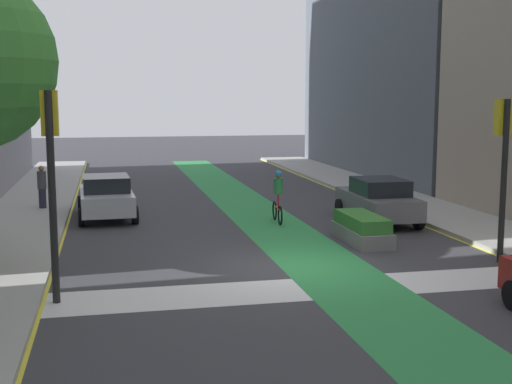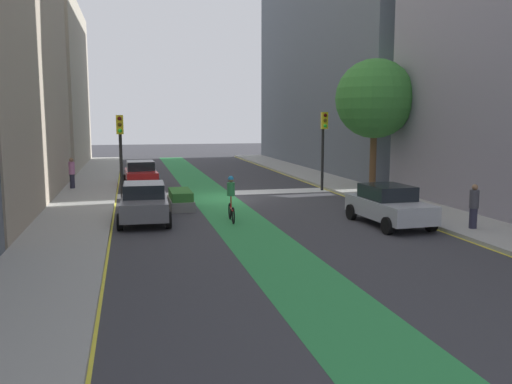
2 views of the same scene
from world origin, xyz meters
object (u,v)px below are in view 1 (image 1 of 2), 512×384
at_px(traffic_signal_near_right, 503,149).
at_px(traffic_signal_near_left, 51,156).
at_px(car_grey_right_far, 378,200).
at_px(pedestrian_sidewalk_left_a, 42,187).
at_px(car_silver_left_far, 106,196).
at_px(median_planter, 362,229).
at_px(cyclist_in_lane, 278,195).

bearing_deg(traffic_signal_near_right, traffic_signal_near_left, -173.86).
distance_m(car_grey_right_far, pedestrian_sidewalk_left_a, 12.68).
height_order(traffic_signal_near_left, pedestrian_sidewalk_left_a, traffic_signal_near_left).
bearing_deg(pedestrian_sidewalk_left_a, car_silver_left_far, -39.05).
bearing_deg(traffic_signal_near_left, median_planter, 26.42).
bearing_deg(pedestrian_sidewalk_left_a, cyclist_in_lane, -26.81).
xyz_separation_m(traffic_signal_near_right, pedestrian_sidewalk_left_a, (-12.66, 10.88, -2.05)).
height_order(cyclist_in_lane, pedestrian_sidewalk_left_a, cyclist_in_lane).
bearing_deg(car_silver_left_far, pedestrian_sidewalk_left_a, 140.95).
xyz_separation_m(traffic_signal_near_right, traffic_signal_near_left, (-11.32, -1.22, 0.12)).
height_order(traffic_signal_near_right, car_silver_left_far, traffic_signal_near_right).
xyz_separation_m(traffic_signal_near_left, pedestrian_sidewalk_left_a, (-1.35, 12.10, -2.17)).
distance_m(traffic_signal_near_right, cyclist_in_lane, 8.28).
height_order(car_grey_right_far, pedestrian_sidewalk_left_a, pedestrian_sidewalk_left_a).
height_order(traffic_signal_near_left, car_silver_left_far, traffic_signal_near_left).
bearing_deg(cyclist_in_lane, median_planter, -64.74).
bearing_deg(median_planter, cyclist_in_lane, 115.26).
bearing_deg(pedestrian_sidewalk_left_a, car_grey_right_far, -22.52).
distance_m(traffic_signal_near_left, car_silver_left_far, 10.48).
xyz_separation_m(car_silver_left_far, pedestrian_sidewalk_left_a, (-2.40, 1.95, 0.18)).
relative_size(traffic_signal_near_right, car_silver_left_far, 1.01).
xyz_separation_m(traffic_signal_near_left, car_grey_right_far, (10.37, 7.24, -2.35)).
distance_m(traffic_signal_near_right, car_silver_left_far, 13.79).
xyz_separation_m(car_grey_right_far, cyclist_in_lane, (-3.45, 0.68, 0.17)).
bearing_deg(traffic_signal_near_left, pedestrian_sidewalk_left_a, 96.35).
bearing_deg(car_silver_left_far, traffic_signal_near_left, -95.93).
bearing_deg(traffic_signal_near_right, cyclist_in_lane, 123.26).
distance_m(car_silver_left_far, cyclist_in_lane, 6.28).
xyz_separation_m(car_grey_right_far, car_silver_left_far, (-9.32, 2.91, 0.00)).
relative_size(car_grey_right_far, cyclist_in_lane, 2.29).
distance_m(traffic_signal_near_left, median_planter, 10.02).
bearing_deg(traffic_signal_near_left, car_silver_left_far, 84.07).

